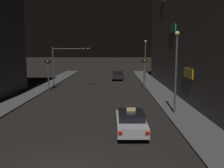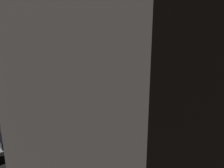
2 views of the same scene
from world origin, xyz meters
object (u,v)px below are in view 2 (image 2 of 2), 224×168
Objects in this scene: taxi at (15,143)px; traffic_light_overhead at (144,42)px; traffic_light_right_kerb at (214,76)px; traffic_light_left_kerb at (116,52)px; street_lamp_near_block at (97,102)px.

traffic_light_overhead reaches higher than taxi.
traffic_light_right_kerb is (2.86, 17.91, 2.10)m from taxi.
taxi is at bearing -59.07° from traffic_light_left_kerb.
street_lamp_near_block is (0.96, -13.51, 1.20)m from traffic_light_right_kerb.
traffic_light_left_kerb is at bearing 139.21° from street_lamp_near_block.
traffic_light_overhead is at bearing 176.80° from traffic_light_right_kerb.
traffic_light_overhead reaches higher than traffic_light_right_kerb.
traffic_light_overhead is 0.85× the size of street_lamp_near_block.
traffic_light_overhead is 1.40× the size of traffic_light_right_kerb.
traffic_light_overhead is at bearing 112.17° from taxi.
traffic_light_left_kerb reaches higher than taxi.
traffic_light_left_kerb is (-9.55, 15.94, 2.10)m from taxi.
traffic_light_left_kerb is 17.71m from street_lamp_near_block.
traffic_light_overhead is 10.49m from traffic_light_right_kerb.
traffic_light_left_kerb is at bearing -128.40° from traffic_light_overhead.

